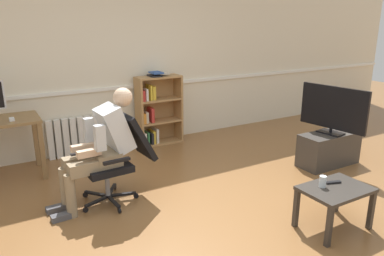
% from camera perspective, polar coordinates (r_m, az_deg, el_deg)
% --- Properties ---
extents(ground_plane, '(18.00, 18.00, 0.00)m').
position_cam_1_polar(ground_plane, '(3.84, 4.58, -13.59)').
color(ground_plane, brown).
extents(back_wall, '(12.00, 0.13, 2.70)m').
position_cam_1_polar(back_wall, '(5.72, -10.60, 10.50)').
color(back_wall, beige).
rests_on(back_wall, ground_plane).
extents(computer_mouse, '(0.06, 0.10, 0.03)m').
position_cam_1_polar(computer_mouse, '(4.88, -25.94, 1.22)').
color(computer_mouse, white).
rests_on(computer_mouse, computer_desk).
extents(bookshelf, '(0.71, 0.29, 1.14)m').
position_cam_1_polar(bookshelf, '(5.83, -5.58, 2.70)').
color(bookshelf, '#AD7F4C').
rests_on(bookshelf, ground_plane).
extents(radiator, '(0.94, 0.08, 0.56)m').
position_cam_1_polar(radiator, '(5.63, -16.67, -1.13)').
color(radiator, white).
rests_on(radiator, ground_plane).
extents(office_chair, '(0.84, 0.62, 0.96)m').
position_cam_1_polar(office_chair, '(4.07, -11.02, -3.94)').
color(office_chair, black).
rests_on(office_chair, ground_plane).
extents(person_seated, '(0.97, 0.41, 1.23)m').
position_cam_1_polar(person_seated, '(3.96, -13.78, -2.63)').
color(person_seated, '#937F60').
rests_on(person_seated, ground_plane).
extents(tv_stand, '(0.86, 0.37, 0.45)m').
position_cam_1_polar(tv_stand, '(5.35, 20.25, -3.04)').
color(tv_stand, '#3D3833').
rests_on(tv_stand, ground_plane).
extents(tv_screen, '(0.25, 0.93, 0.63)m').
position_cam_1_polar(tv_screen, '(5.20, 20.86, 2.73)').
color(tv_screen, black).
rests_on(tv_screen, tv_stand).
extents(coffee_table, '(0.64, 0.45, 0.41)m').
position_cam_1_polar(coffee_table, '(3.76, 21.14, -9.44)').
color(coffee_table, '#332D28').
rests_on(coffee_table, ground_plane).
extents(drinking_glass, '(0.07, 0.07, 0.11)m').
position_cam_1_polar(drinking_glass, '(3.68, 19.43, -7.75)').
color(drinking_glass, silver).
rests_on(drinking_glass, coffee_table).
extents(spare_remote, '(0.15, 0.08, 0.02)m').
position_cam_1_polar(spare_remote, '(3.81, 20.88, -7.80)').
color(spare_remote, black).
rests_on(spare_remote, coffee_table).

